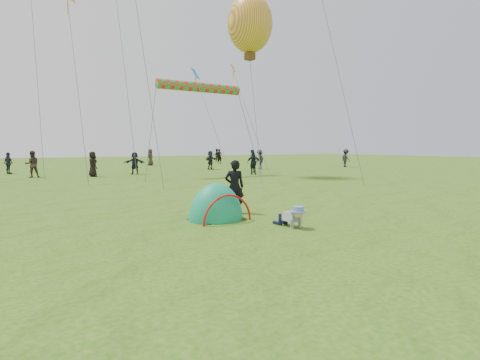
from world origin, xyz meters
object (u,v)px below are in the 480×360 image
crawling_toddler (292,216)px  popup_tent (216,220)px  balloon_kite (250,27)px  standing_adult (234,187)px

crawling_toddler → popup_tent: popup_tent is taller
crawling_toddler → popup_tent: 2.22m
crawling_toddler → balloon_kite: (7.81, 13.91, 9.50)m
popup_tent → balloon_kite: (8.98, 12.05, 9.78)m
crawling_toddler → popup_tent: bearing=118.9°
balloon_kite → popup_tent: bearing=-126.7°
standing_adult → balloon_kite: 16.59m
crawling_toddler → standing_adult: (-0.21, 2.49, 0.53)m
crawling_toddler → balloon_kite: size_ratio=0.18×
crawling_toddler → popup_tent: size_ratio=0.36×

